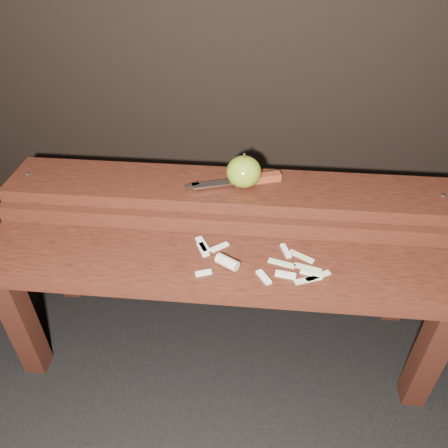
# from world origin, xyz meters

# --- Properties ---
(ground) EXTENTS (60.00, 60.00, 0.00)m
(ground) POSITION_xyz_m (0.00, 0.00, 0.00)
(ground) COLOR black
(bench_front_tier) EXTENTS (1.20, 0.20, 0.42)m
(bench_front_tier) POSITION_xyz_m (0.00, -0.06, 0.35)
(bench_front_tier) COLOR black
(bench_front_tier) RESTS_ON ground
(bench_rear_tier) EXTENTS (1.20, 0.21, 0.50)m
(bench_rear_tier) POSITION_xyz_m (0.00, 0.17, 0.41)
(bench_rear_tier) COLOR black
(bench_rear_tier) RESTS_ON ground
(apple) EXTENTS (0.09, 0.09, 0.09)m
(apple) POSITION_xyz_m (0.04, 0.17, 0.54)
(apple) COLOR olive
(apple) RESTS_ON bench_rear_tier
(knife) EXTENTS (0.25, 0.10, 0.02)m
(knife) POSITION_xyz_m (0.06, 0.18, 0.51)
(knife) COLOR maroon
(knife) RESTS_ON bench_rear_tier
(apple_scraps) EXTENTS (0.33, 0.15, 0.03)m
(apple_scraps) POSITION_xyz_m (0.07, -0.05, 0.43)
(apple_scraps) COLOR beige
(apple_scraps) RESTS_ON bench_front_tier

